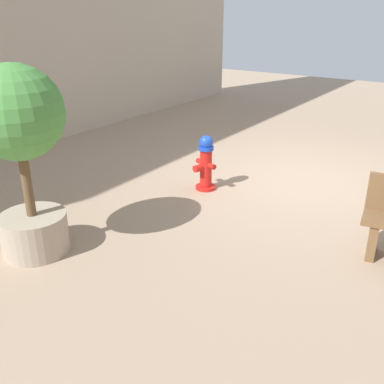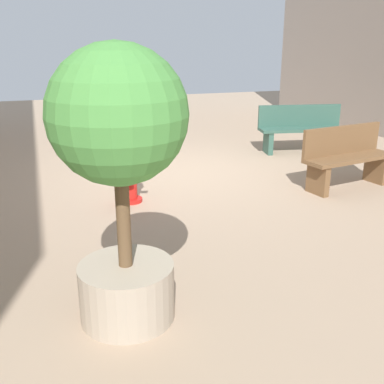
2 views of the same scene
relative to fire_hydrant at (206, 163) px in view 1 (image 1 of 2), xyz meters
The scene contains 3 objects.
ground_plane 1.75m from the fire_hydrant, 135.21° to the right, with size 23.40×23.40×0.00m, color tan.
fire_hydrant is the anchor object (origin of this frame).
planter_tree 2.99m from the fire_hydrant, 77.83° to the left, with size 1.03×1.03×2.19m.
Camera 1 is at (-2.33, 6.64, 2.70)m, focal length 40.86 mm.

